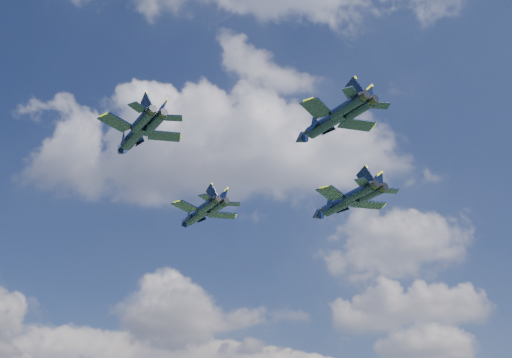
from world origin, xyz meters
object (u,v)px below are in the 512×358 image
object	(u,v)px
jet_lead	(197,215)
jet_left	(134,136)
jet_right	(339,204)
jet_slot	(324,124)

from	to	relation	value
jet_lead	jet_left	xyz separation A→B (m)	(-4.21, -28.09, 0.66)
jet_lead	jet_right	world-z (taller)	jet_lead
jet_lead	jet_slot	size ratio (longest dim) A/B	1.05
jet_right	jet_left	bearing A→B (deg)	179.48
jet_lead	jet_left	distance (m)	28.41
jet_lead	jet_right	xyz separation A→B (m)	(25.04, -4.40, -0.71)
jet_left	jet_right	world-z (taller)	jet_left
jet_left	jet_slot	distance (m)	26.74
jet_lead	jet_right	distance (m)	25.43
jet_right	jet_slot	bearing A→B (deg)	-135.30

